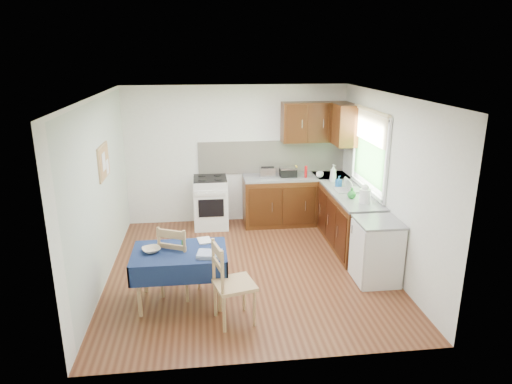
{
  "coord_description": "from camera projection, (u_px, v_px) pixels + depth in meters",
  "views": [
    {
      "loc": [
        -0.61,
        -6.02,
        3.05
      ],
      "look_at": [
        0.12,
        0.15,
        1.13
      ],
      "focal_mm": 32.0,
      "sensor_mm": 36.0,
      "label": 1
    }
  ],
  "objects": [
    {
      "name": "worktop_back",
      "position": [
        296.0,
        177.0,
        8.24
      ],
      "size": [
        1.9,
        0.6,
        0.04
      ],
      "primitive_type": "cube",
      "color": "slate",
      "rests_on": "base_cabinets"
    },
    {
      "name": "yellow_packet",
      "position": [
        293.0,
        170.0,
        8.29
      ],
      "size": [
        0.14,
        0.11,
        0.17
      ],
      "primitive_type": "cube",
      "rotation": [
        0.0,
        0.0,
        0.27
      ],
      "color": "gold",
      "rests_on": "worktop_back"
    },
    {
      "name": "sandwich_press",
      "position": [
        288.0,
        172.0,
        8.19
      ],
      "size": [
        0.29,
        0.25,
        0.17
      ],
      "rotation": [
        0.0,
        0.0,
        -0.19
      ],
      "color": "black",
      "rests_on": "worktop_back"
    },
    {
      "name": "fridge",
      "position": [
        377.0,
        251.0,
        6.22
      ],
      "size": [
        0.58,
        0.6,
        0.89
      ],
      "color": "white",
      "rests_on": "ground"
    },
    {
      "name": "sauce_bottle",
      "position": [
        306.0,
        172.0,
        8.1
      ],
      "size": [
        0.05,
        0.05,
        0.21
      ],
      "primitive_type": "cylinder",
      "color": "red",
      "rests_on": "worktop_back"
    },
    {
      "name": "cup",
      "position": [
        320.0,
        175.0,
        8.12
      ],
      "size": [
        0.14,
        0.14,
        0.1
      ],
      "primitive_type": "imported",
      "rotation": [
        0.0,
        0.0,
        0.1
      ],
      "color": "white",
      "rests_on": "worktop_back"
    },
    {
      "name": "plate_bowl",
      "position": [
        151.0,
        250.0,
        5.59
      ],
      "size": [
        0.28,
        0.28,
        0.05
      ],
      "primitive_type": "imported",
      "rotation": [
        0.0,
        0.0,
        0.33
      ],
      "color": "beige",
      "rests_on": "dining_table"
    },
    {
      "name": "dining_table",
      "position": [
        180.0,
        259.0,
        5.64
      ],
      "size": [
        1.16,
        0.78,
        0.7
      ],
      "rotation": [
        0.0,
        0.0,
        -0.34
      ],
      "color": "#101D43",
      "rests_on": "ground"
    },
    {
      "name": "wall_back",
      "position": [
        237.0,
        155.0,
        8.3
      ],
      "size": [
        4.0,
        0.02,
        2.5
      ],
      "primitive_type": "cube",
      "color": "white",
      "rests_on": "ground"
    },
    {
      "name": "wall_front",
      "position": [
        271.0,
        250.0,
        4.31
      ],
      "size": [
        4.0,
        0.02,
        2.5
      ],
      "primitive_type": "cube",
      "color": "white",
      "rests_on": "ground"
    },
    {
      "name": "stove",
      "position": [
        211.0,
        202.0,
        8.19
      ],
      "size": [
        0.6,
        0.61,
        0.92
      ],
      "color": "white",
      "rests_on": "ground"
    },
    {
      "name": "book",
      "position": [
        198.0,
        241.0,
        5.88
      ],
      "size": [
        0.2,
        0.25,
        0.02
      ],
      "primitive_type": "imported",
      "rotation": [
        0.0,
        0.0,
        0.18
      ],
      "color": "white",
      "rests_on": "dining_table"
    },
    {
      "name": "chair_far",
      "position": [
        178.0,
        259.0,
        5.82
      ],
      "size": [
        0.57,
        0.57,
        0.98
      ],
      "rotation": [
        0.0,
        0.0,
        2.71
      ],
      "color": "#A58D52",
      "rests_on": "ground"
    },
    {
      "name": "wall_right",
      "position": [
        387.0,
        183.0,
        6.53
      ],
      "size": [
        0.02,
        4.2,
        2.5
      ],
      "primitive_type": "cube",
      "color": "white",
      "rests_on": "ground"
    },
    {
      "name": "base_cabinets",
      "position": [
        319.0,
        210.0,
        7.89
      ],
      "size": [
        1.9,
        2.3,
        0.86
      ],
      "color": "#321D08",
      "rests_on": "ground"
    },
    {
      "name": "ceiling",
      "position": [
        248.0,
        96.0,
        5.94
      ],
      "size": [
        4.0,
        4.2,
        0.02
      ],
      "primitive_type": "cube",
      "color": "white",
      "rests_on": "wall_back"
    },
    {
      "name": "soap_bottle_c",
      "position": [
        352.0,
        193.0,
        6.95
      ],
      "size": [
        0.18,
        0.18,
        0.17
      ],
      "primitive_type": "imported",
      "rotation": [
        0.0,
        0.0,
        3.56
      ],
      "color": "#227F2C",
      "rests_on": "worktop_right"
    },
    {
      "name": "window",
      "position": [
        370.0,
        146.0,
        7.08
      ],
      "size": [
        0.04,
        1.48,
        1.26
      ],
      "color": "#295924",
      "rests_on": "wall_right"
    },
    {
      "name": "splashback",
      "position": [
        272.0,
        157.0,
        8.37
      ],
      "size": [
        2.7,
        0.02,
        0.6
      ],
      "primitive_type": "cube",
      "color": "beige",
      "rests_on": "wall_back"
    },
    {
      "name": "worktop_right",
      "position": [
        351.0,
        195.0,
        7.23
      ],
      "size": [
        0.6,
        1.7,
        0.04
      ],
      "primitive_type": "cube",
      "color": "slate",
      "rests_on": "base_cabinets"
    },
    {
      "name": "soap_bottle_a",
      "position": [
        333.0,
        173.0,
        7.84
      ],
      "size": [
        0.15,
        0.15,
        0.3
      ],
      "primitive_type": "imported",
      "rotation": [
        0.0,
        0.0,
        0.4
      ],
      "color": "white",
      "rests_on": "worktop_right"
    },
    {
      "name": "corkboard",
      "position": [
        104.0,
        162.0,
        6.26
      ],
      "size": [
        0.04,
        0.62,
        0.47
      ],
      "color": "#A58D52",
      "rests_on": "wall_left"
    },
    {
      "name": "floor",
      "position": [
        249.0,
        269.0,
        6.67
      ],
      "size": [
        4.2,
        4.2,
        0.0
      ],
      "primitive_type": "plane",
      "color": "#4B2514",
      "rests_on": "ground"
    },
    {
      "name": "upper_cabinets",
      "position": [
        324.0,
        123.0,
        8.01
      ],
      "size": [
        1.2,
        0.85,
        0.7
      ],
      "color": "#321D08",
      "rests_on": "wall_back"
    },
    {
      "name": "chair_near",
      "position": [
        230.0,
        281.0,
        5.23
      ],
      "size": [
        0.54,
        0.54,
        1.01
      ],
      "rotation": [
        0.0,
        0.0,
        1.81
      ],
      "color": "#A58D52",
      "rests_on": "ground"
    },
    {
      "name": "wall_left",
      "position": [
        99.0,
        192.0,
        6.08
      ],
      "size": [
        0.02,
        4.2,
        2.5
      ],
      "primitive_type": "cube",
      "color": "silver",
      "rests_on": "ground"
    },
    {
      "name": "worktop_corner",
      "position": [
        331.0,
        176.0,
        8.32
      ],
      "size": [
        0.6,
        0.6,
        0.04
      ],
      "primitive_type": "cube",
      "color": "slate",
      "rests_on": "base_cabinets"
    },
    {
      "name": "tea_towel",
      "position": [
        210.0,
        254.0,
        5.46
      ],
      "size": [
        0.32,
        0.27,
        0.05
      ],
      "primitive_type": "cube",
      "rotation": [
        0.0,
        0.0,
        -0.18
      ],
      "color": "navy",
      "rests_on": "dining_table"
    },
    {
      "name": "soap_bottle_b",
      "position": [
        339.0,
        181.0,
        7.56
      ],
      "size": [
        0.11,
        0.11,
        0.18
      ],
      "primitive_type": "imported",
      "rotation": [
        0.0,
        0.0,
        1.97
      ],
      "color": "#1E62B0",
      "rests_on": "worktop_right"
    },
    {
      "name": "spice_jar",
      "position": [
        183.0,
        241.0,
        5.79
      ],
      "size": [
        0.05,
        0.05,
        0.1
      ],
      "primitive_type": "cylinder",
      "color": "#248525",
      "rests_on": "dining_table"
    },
    {
      "name": "dish_rack",
      "position": [
        348.0,
        189.0,
        7.35
      ],
      "size": [
        0.42,
        0.32,
        0.2
      ],
      "rotation": [
        0.0,
        0.0,
        0.41
      ],
      "color": "gray",
      "rests_on": "worktop_right"
    },
    {
      "name": "kettle",
      "position": [
        365.0,
        195.0,
        6.73
      ],
      "size": [
        0.17,
        0.17,
        0.28
      ],
      "color": "white",
      "rests_on": "worktop_right"
    },
    {
      "name": "toaster",
      "position": [
        267.0,
        172.0,
        8.1
      ],
      "size": [
        0.27,
        0.16,
        0.21
      ],
      "rotation": [
        0.0,
        0.0,
        -0.41
      ],
      "color": "#B4B5B9",
      "rests_on": "worktop_back"
    }
  ]
}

